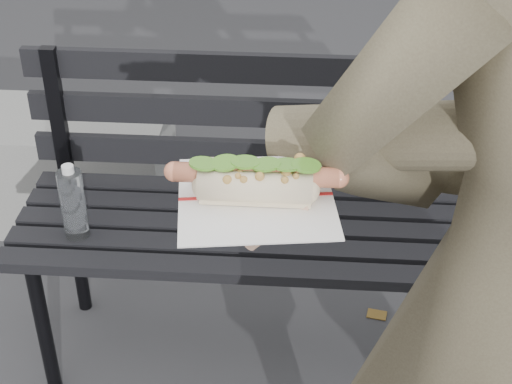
# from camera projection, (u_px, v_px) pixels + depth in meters

# --- Properties ---
(park_bench) EXTENTS (1.50, 0.44, 0.88)m
(park_bench) POSITION_uv_depth(u_px,v_px,m) (293.00, 197.00, 2.10)
(park_bench) COLOR black
(park_bench) RESTS_ON ground
(concrete_block) EXTENTS (1.20, 0.40, 0.40)m
(concrete_block) POSITION_uv_depth(u_px,v_px,m) (5.00, 164.00, 2.86)
(concrete_block) COLOR slate
(concrete_block) RESTS_ON ground
(held_hotdog) EXTENTS (0.62, 0.30, 0.20)m
(held_hotdog) POSITION_uv_depth(u_px,v_px,m) (411.00, 150.00, 0.98)
(held_hotdog) COLOR #4D4533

